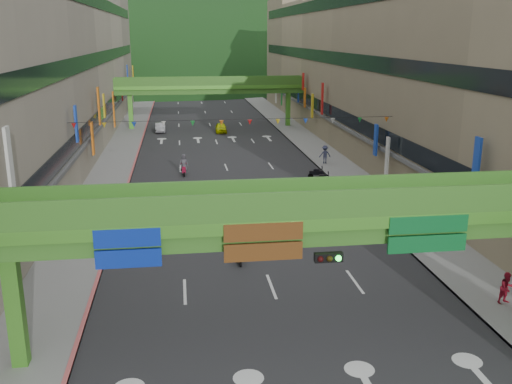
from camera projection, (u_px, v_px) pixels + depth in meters
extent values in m
cube|color=#28282B|center=(219.00, 148.00, 66.05)|extent=(18.00, 140.00, 0.02)
cube|color=gray|center=(122.00, 150.00, 64.60)|extent=(4.00, 140.00, 0.15)
cube|color=gray|center=(312.00, 145.00, 67.46)|extent=(4.00, 140.00, 0.15)
cube|color=#CC5959|center=(139.00, 149.00, 64.84)|extent=(0.20, 140.00, 0.18)
cube|color=gray|center=(296.00, 145.00, 67.21)|extent=(0.20, 140.00, 0.18)
cube|color=#9E937F|center=(40.00, 66.00, 61.04)|extent=(12.00, 95.00, 19.00)
cube|color=black|center=(102.00, 114.00, 63.24)|extent=(0.08, 90.25, 1.40)
cube|color=black|center=(98.00, 59.00, 61.64)|extent=(0.08, 90.25, 1.40)
cube|color=black|center=(94.00, 0.00, 60.04)|extent=(0.08, 90.25, 1.40)
cube|color=gray|center=(381.00, 63.00, 65.98)|extent=(12.00, 95.00, 19.00)
cube|color=black|center=(329.00, 110.00, 66.61)|extent=(0.08, 90.25, 1.40)
cube|color=black|center=(331.00, 57.00, 65.01)|extent=(0.08, 90.25, 1.40)
cube|color=black|center=(332.00, 2.00, 63.41)|extent=(0.08, 90.25, 1.40)
cube|color=#4C9E2D|center=(297.00, 217.00, 22.50)|extent=(28.00, 2.20, 0.50)
cube|color=#387223|center=(297.00, 232.00, 22.66)|extent=(28.00, 1.76, 0.70)
cube|color=#4C9E2D|center=(16.00, 312.00, 21.96)|extent=(0.60, 0.60, 4.80)
cube|color=#387223|center=(303.00, 206.00, 21.29)|extent=(28.00, 0.12, 1.10)
cube|color=#387223|center=(292.00, 191.00, 23.28)|extent=(28.00, 0.12, 1.10)
cube|color=navy|center=(128.00, 250.00, 20.78)|extent=(2.40, 0.12, 1.50)
cube|color=#593314|center=(263.00, 243.00, 21.43)|extent=(3.00, 0.12, 1.50)
cube|color=#0C5926|center=(428.00, 235.00, 22.28)|extent=(3.20, 0.12, 1.50)
cube|color=black|center=(328.00, 257.00, 21.79)|extent=(1.10, 0.28, 0.35)
cube|color=#4C9E2D|center=(210.00, 87.00, 78.84)|extent=(28.00, 2.20, 0.50)
cube|color=#387223|center=(210.00, 91.00, 79.00)|extent=(28.00, 1.76, 0.70)
cube|color=#4C9E2D|center=(131.00, 112.00, 78.30)|extent=(0.60, 0.60, 4.80)
cube|color=#4C9E2D|center=(288.00, 110.00, 81.16)|extent=(0.60, 0.60, 4.80)
cube|color=#387223|center=(211.00, 81.00, 77.63)|extent=(28.00, 0.12, 1.10)
cube|color=#387223|center=(210.00, 80.00, 79.62)|extent=(28.00, 0.12, 1.10)
ellipsoid|color=#1C4419|center=(142.00, 79.00, 169.14)|extent=(168.00, 140.00, 112.00)
ellipsoid|color=#1C4419|center=(265.00, 73.00, 193.44)|extent=(208.00, 176.00, 128.00)
cylinder|color=black|center=(236.00, 119.00, 45.30)|extent=(26.00, 0.03, 0.03)
cone|color=red|center=(74.00, 126.00, 43.74)|extent=(0.36, 0.36, 0.40)
cone|color=gold|center=(104.00, 125.00, 44.03)|extent=(0.36, 0.36, 0.40)
cone|color=#193FB2|center=(134.00, 125.00, 44.33)|extent=(0.36, 0.36, 0.40)
cone|color=silver|center=(164.00, 124.00, 44.62)|extent=(0.36, 0.36, 0.40)
cone|color=#198C33|center=(193.00, 123.00, 44.92)|extent=(0.36, 0.36, 0.40)
cone|color=orange|center=(221.00, 123.00, 45.21)|extent=(0.36, 0.36, 0.40)
cone|color=red|center=(250.00, 122.00, 45.51)|extent=(0.36, 0.36, 0.40)
cone|color=gold|center=(278.00, 122.00, 45.81)|extent=(0.36, 0.36, 0.40)
cone|color=#193FB2|center=(305.00, 121.00, 46.10)|extent=(0.36, 0.36, 0.40)
cone|color=silver|center=(333.00, 121.00, 46.40)|extent=(0.36, 0.36, 0.40)
cone|color=#198C33|center=(360.00, 120.00, 46.69)|extent=(0.36, 0.36, 0.40)
cone|color=orange|center=(386.00, 120.00, 46.99)|extent=(0.36, 0.36, 0.40)
cube|color=black|center=(239.00, 254.00, 32.74)|extent=(0.44, 1.32, 0.35)
cube|color=black|center=(239.00, 250.00, 32.67)|extent=(0.34, 0.57, 0.18)
cube|color=black|center=(237.00, 242.00, 33.13)|extent=(0.55, 0.10, 0.06)
cylinder|color=black|center=(237.00, 255.00, 33.34)|extent=(0.13, 0.51, 0.50)
cylinder|color=black|center=(241.00, 262.00, 32.30)|extent=(0.13, 0.51, 0.50)
imported|color=#3A4453|center=(239.00, 242.00, 32.55)|extent=(0.70, 0.48, 1.83)
cube|color=black|center=(243.00, 223.00, 38.09)|extent=(0.37, 1.31, 0.35)
cube|color=black|center=(243.00, 220.00, 38.02)|extent=(0.31, 0.56, 0.18)
cube|color=black|center=(243.00, 214.00, 38.48)|extent=(0.55, 0.07, 0.06)
cylinder|color=black|center=(243.00, 225.00, 38.69)|extent=(0.11, 0.50, 0.50)
cylinder|color=black|center=(244.00, 230.00, 37.64)|extent=(0.11, 0.50, 0.50)
imported|color=maroon|center=(243.00, 215.00, 37.93)|extent=(0.79, 0.62, 1.60)
cube|color=#9E9FA7|center=(160.00, 228.00, 37.16)|extent=(0.48, 1.33, 0.35)
cube|color=#9E9FA7|center=(159.00, 224.00, 37.10)|extent=(0.35, 0.58, 0.18)
cube|color=#9E9FA7|center=(160.00, 218.00, 37.56)|extent=(0.55, 0.12, 0.06)
cylinder|color=black|center=(161.00, 229.00, 37.77)|extent=(0.15, 0.51, 0.50)
cylinder|color=black|center=(159.00, 235.00, 36.71)|extent=(0.15, 0.51, 0.50)
imported|color=#212931|center=(159.00, 218.00, 36.98)|extent=(1.06, 0.53, 1.74)
cube|color=maroon|center=(184.00, 170.00, 53.14)|extent=(0.39, 1.31, 0.35)
cube|color=maroon|center=(184.00, 167.00, 53.07)|extent=(0.32, 0.56, 0.18)
cube|color=maroon|center=(184.00, 163.00, 53.52)|extent=(0.55, 0.08, 0.06)
cylinder|color=black|center=(184.00, 171.00, 53.74)|extent=(0.11, 0.50, 0.50)
cylinder|color=black|center=(184.00, 174.00, 52.69)|extent=(0.11, 0.50, 0.50)
imported|color=#45434A|center=(184.00, 163.00, 52.96)|extent=(0.83, 0.56, 1.68)
cube|color=black|center=(343.00, 199.00, 43.62)|extent=(1.33, 0.52, 0.35)
cube|color=black|center=(344.00, 196.00, 43.55)|extent=(0.58, 0.37, 0.18)
cube|color=black|center=(350.00, 192.00, 43.62)|extent=(0.13, 0.55, 0.06)
cylinder|color=black|center=(350.00, 202.00, 43.84)|extent=(0.51, 0.17, 0.50)
cylinder|color=black|center=(337.00, 204.00, 43.56)|extent=(0.51, 0.17, 0.50)
cube|color=black|center=(336.00, 192.00, 45.72)|extent=(1.33, 0.52, 0.35)
cube|color=black|center=(336.00, 189.00, 45.65)|extent=(0.58, 0.37, 0.18)
cube|color=black|center=(342.00, 185.00, 45.72)|extent=(0.13, 0.55, 0.06)
cylinder|color=black|center=(342.00, 195.00, 45.94)|extent=(0.51, 0.17, 0.50)
cylinder|color=black|center=(329.00, 196.00, 45.66)|extent=(0.51, 0.17, 0.50)
cube|color=black|center=(329.00, 185.00, 47.82)|extent=(1.33, 0.52, 0.35)
cube|color=black|center=(329.00, 182.00, 47.75)|extent=(0.58, 0.37, 0.18)
cube|color=black|center=(335.00, 179.00, 47.82)|extent=(0.13, 0.55, 0.06)
cylinder|color=black|center=(335.00, 188.00, 48.04)|extent=(0.51, 0.17, 0.50)
cylinder|color=black|center=(322.00, 189.00, 47.76)|extent=(0.51, 0.17, 0.50)
cube|color=black|center=(322.00, 178.00, 49.92)|extent=(1.33, 0.52, 0.35)
cube|color=black|center=(322.00, 176.00, 49.85)|extent=(0.58, 0.37, 0.18)
cube|color=black|center=(328.00, 172.00, 49.92)|extent=(0.13, 0.55, 0.06)
cylinder|color=black|center=(328.00, 181.00, 50.14)|extent=(0.51, 0.17, 0.50)
cylinder|color=black|center=(316.00, 182.00, 49.86)|extent=(0.51, 0.17, 0.50)
cube|color=black|center=(316.00, 173.00, 52.02)|extent=(1.33, 0.52, 0.35)
cube|color=black|center=(316.00, 170.00, 51.95)|extent=(0.58, 0.37, 0.18)
cube|color=black|center=(322.00, 167.00, 52.03)|extent=(0.13, 0.55, 0.06)
cylinder|color=black|center=(322.00, 175.00, 52.24)|extent=(0.51, 0.17, 0.50)
cylinder|color=black|center=(311.00, 176.00, 51.96)|extent=(0.51, 0.17, 0.50)
imported|color=#A4A5AC|center=(160.00, 128.00, 76.83)|extent=(1.40, 3.76, 1.23)
imported|color=#D5DF0B|center=(221.00, 128.00, 76.48)|extent=(1.61, 3.76, 1.27)
imported|color=#A71529|center=(506.00, 291.00, 27.48)|extent=(0.87, 0.74, 1.58)
imported|color=black|center=(443.00, 226.00, 36.35)|extent=(1.17, 0.91, 1.85)
imported|color=#373B5A|center=(325.00, 156.00, 57.47)|extent=(0.86, 0.56, 1.83)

